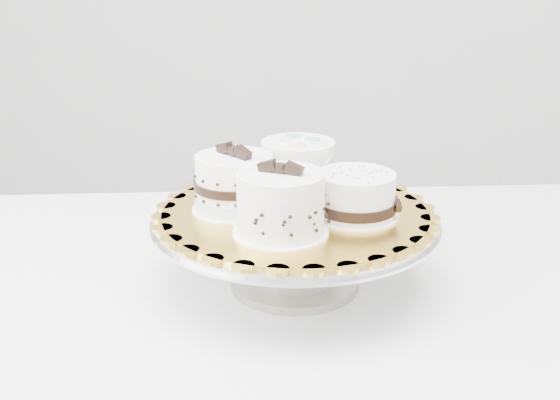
# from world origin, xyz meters

# --- Properties ---
(table) EXTENTS (1.26, 0.96, 0.75)m
(table) POSITION_xyz_m (0.02, 0.09, 0.66)
(table) COLOR white
(table) RESTS_ON floor
(cake_stand) EXTENTS (0.39, 0.39, 0.11)m
(cake_stand) POSITION_xyz_m (0.01, 0.06, 0.82)
(cake_stand) COLOR gray
(cake_stand) RESTS_ON table
(cake_board) EXTENTS (0.38, 0.38, 0.01)m
(cake_board) POSITION_xyz_m (0.01, 0.06, 0.86)
(cake_board) COLOR gold
(cake_board) RESTS_ON cake_stand
(cake_swirl) EXTENTS (0.13, 0.13, 0.10)m
(cake_swirl) POSITION_xyz_m (-0.00, -0.02, 0.90)
(cake_swirl) COLOR white
(cake_swirl) RESTS_ON cake_board
(cake_banded) EXTENTS (0.15, 0.15, 0.10)m
(cake_banded) POSITION_xyz_m (-0.07, 0.06, 0.90)
(cake_banded) COLOR white
(cake_banded) RESTS_ON cake_board
(cake_dots) EXTENTS (0.13, 0.13, 0.08)m
(cake_dots) POSITION_xyz_m (0.00, 0.14, 0.90)
(cake_dots) COLOR white
(cake_dots) RESTS_ON cake_board
(cake_ribbon) EXTENTS (0.13, 0.12, 0.06)m
(cake_ribbon) POSITION_xyz_m (0.09, 0.05, 0.89)
(cake_ribbon) COLOR white
(cake_ribbon) RESTS_ON cake_board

